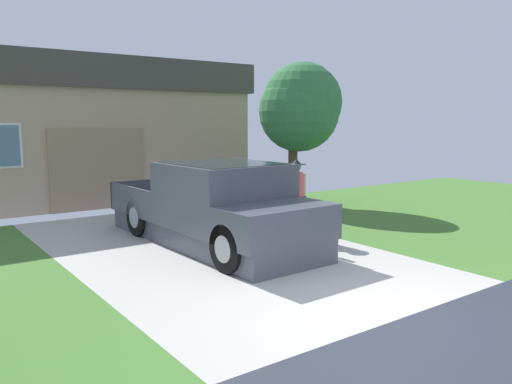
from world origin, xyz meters
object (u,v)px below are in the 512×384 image
at_px(handbag, 310,232).
at_px(neighbor_tree, 300,107).
at_px(pickup_truck, 221,208).
at_px(wheeled_trash_bin, 254,183).
at_px(house_with_garage, 88,130).
at_px(person_with_hat, 296,193).

distance_m(handbag, neighbor_tree, 4.94).
height_order(pickup_truck, wheeled_trash_bin, pickup_truck).
height_order(neighbor_tree, wheeled_trash_bin, neighbor_tree).
bearing_deg(house_with_garage, pickup_truck, -91.56).
distance_m(house_with_garage, neighbor_tree, 7.11).
relative_size(person_with_hat, handbag, 4.00).
distance_m(person_with_hat, house_with_garage, 9.00).
xyz_separation_m(pickup_truck, handbag, (1.85, -0.52, -0.61)).
xyz_separation_m(person_with_hat, handbag, (0.22, -0.19, -0.81)).
xyz_separation_m(house_with_garage, neighbor_tree, (4.17, -5.72, 0.66)).
distance_m(pickup_truck, neighbor_tree, 5.59).
relative_size(handbag, wheeled_trash_bin, 0.36).
height_order(person_with_hat, handbag, person_with_hat).
bearing_deg(wheeled_trash_bin, neighbor_tree, -48.50).
xyz_separation_m(pickup_truck, neighbor_tree, (4.40, 2.76, 2.06)).
bearing_deg(person_with_hat, neighbor_tree, -114.97).
bearing_deg(pickup_truck, person_with_hat, 167.00).
relative_size(house_with_garage, neighbor_tree, 2.20).
relative_size(handbag, house_with_garage, 0.05).
xyz_separation_m(handbag, neighbor_tree, (2.55, 3.28, 2.67)).
xyz_separation_m(pickup_truck, person_with_hat, (1.62, -0.33, 0.20)).
height_order(person_with_hat, house_with_garage, house_with_garage).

